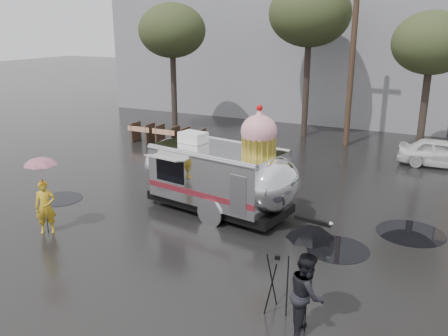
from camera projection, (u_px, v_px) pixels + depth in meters
The scene contains 14 objects.
ground at pixel (140, 247), 13.02m from camera, with size 120.00×120.00×0.00m, color black.
puddles at pixel (285, 228), 14.27m from camera, with size 13.06×4.20×0.01m.
grey_building at pixel (292, 14), 33.38m from camera, with size 22.00×12.00×13.00m, color slate.
utility_pole at pixel (353, 51), 22.60m from camera, with size 1.60×0.28×9.00m.
tree_left at pixel (172, 31), 25.53m from camera, with size 3.64×3.64×6.95m.
tree_mid at pixel (310, 14), 24.02m from camera, with size 4.20×4.20×8.03m.
tree_right at pixel (432, 44), 20.13m from camera, with size 3.36×3.36×6.42m.
barricade_row at pixel (167, 135), 23.76m from camera, with size 4.30×0.80×1.00m.
airstream_trailer at pixel (221, 173), 15.16m from camera, with size 6.84×2.99×3.72m.
person_left at pixel (45, 207), 13.73m from camera, with size 0.58×0.38×1.60m, color gold.
umbrella_pink at pixel (41, 170), 13.39m from camera, with size 1.14×1.14×2.33m.
person_right at pixel (307, 294), 9.21m from camera, with size 0.83×0.46×1.73m, color black.
umbrella_black at pixel (310, 244), 8.90m from camera, with size 1.11×1.11×2.31m.
tripod at pixel (277, 280), 9.92m from camera, with size 0.54×0.54×1.34m.
Camera 1 is at (7.31, -9.56, 5.90)m, focal length 38.00 mm.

